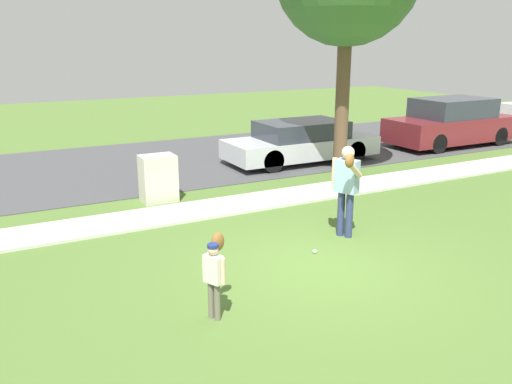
% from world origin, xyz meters
% --- Properties ---
extents(ground_plane, '(48.00, 48.00, 0.00)m').
position_xyz_m(ground_plane, '(0.00, 3.50, 0.00)').
color(ground_plane, '#4C6B2D').
extents(sidewalk_strip, '(36.00, 1.20, 0.06)m').
position_xyz_m(sidewalk_strip, '(0.00, 3.60, 0.03)').
color(sidewalk_strip, beige).
rests_on(sidewalk_strip, ground).
extents(road_surface, '(36.00, 6.80, 0.02)m').
position_xyz_m(road_surface, '(0.00, 8.60, 0.01)').
color(road_surface, '#424244').
rests_on(road_surface, ground).
extents(person_adult, '(0.62, 0.83, 1.72)m').
position_xyz_m(person_adult, '(1.15, 0.91, 1.06)').
color(person_adult, navy).
rests_on(person_adult, ground).
extents(person_child, '(0.43, 0.55, 1.09)m').
position_xyz_m(person_child, '(-2.15, -0.69, 0.71)').
color(person_child, '#6B6656').
rests_on(person_child, ground).
extents(baseball, '(0.07, 0.07, 0.07)m').
position_xyz_m(baseball, '(0.22, 0.50, 0.04)').
color(baseball, white).
rests_on(baseball, ground).
extents(utility_cabinet, '(0.78, 0.57, 1.07)m').
position_xyz_m(utility_cabinet, '(-1.21, 4.75, 0.53)').
color(utility_cabinet, beige).
rests_on(utility_cabinet, ground).
extents(parked_sedan_silver, '(4.60, 1.80, 1.23)m').
position_xyz_m(parked_sedan_silver, '(3.83, 6.67, 0.62)').
color(parked_sedan_silver, silver).
rests_on(parked_sedan_silver, road_surface).
extents(parked_suv_maroon, '(4.70, 1.90, 1.63)m').
position_xyz_m(parked_suv_maroon, '(9.87, 6.48, 0.79)').
color(parked_suv_maroon, maroon).
rests_on(parked_suv_maroon, road_surface).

